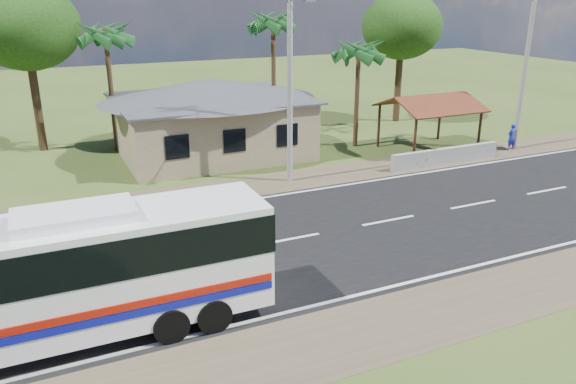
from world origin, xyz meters
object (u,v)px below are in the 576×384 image
at_px(waiting_shed, 430,104).
at_px(person, 511,137).
at_px(coach_bus, 40,274).
at_px(motorcycle, 424,158).

height_order(waiting_shed, person, waiting_shed).
bearing_deg(person, waiting_shed, -29.07).
bearing_deg(waiting_shed, coach_bus, -150.94).
bearing_deg(motorcycle, waiting_shed, -44.41).
height_order(motorcycle, person, person).
bearing_deg(coach_bus, motorcycle, 25.84).
relative_size(waiting_shed, coach_bus, 0.43).
height_order(coach_bus, motorcycle, coach_bus).
distance_m(waiting_shed, person, 5.36).
distance_m(coach_bus, person, 28.00).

